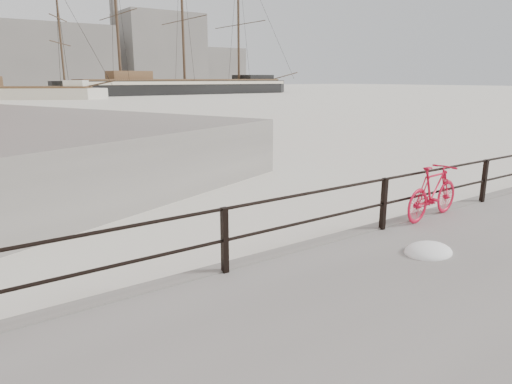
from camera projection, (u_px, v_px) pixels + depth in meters
ground at (474, 214)px, 10.87m from camera, size 400.00×400.00×0.00m
guardrail at (484, 181)px, 10.55m from camera, size 28.00×0.10×1.00m
bicycle at (433, 192)px, 9.29m from camera, size 1.87×0.46×1.11m
barque_black at (185, 94)px, 94.41m from camera, size 59.36×20.38×33.46m
schooner_mid at (26, 99)px, 70.52m from camera, size 28.55×21.99×19.19m
industrial_west at (54, 58)px, 131.26m from camera, size 32.00×18.00×18.00m
industrial_mid at (160, 51)px, 153.92m from camera, size 26.00×20.00×24.00m
industrial_east at (212, 68)px, 171.86m from camera, size 20.00×16.00×14.00m
smokestack at (115, 19)px, 148.27m from camera, size 2.80×2.80×44.00m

